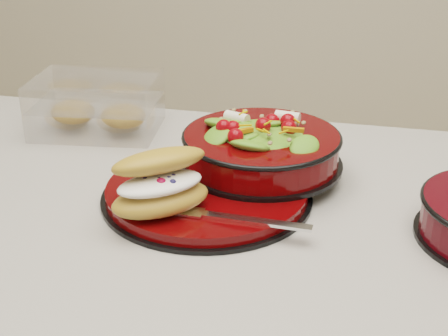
% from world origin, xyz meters
% --- Properties ---
extents(dinner_plate, '(0.30, 0.30, 0.02)m').
position_xyz_m(dinner_plate, '(-0.00, 0.03, 0.91)').
color(dinner_plate, black).
rests_on(dinner_plate, island_counter).
extents(salad_bowl, '(0.24, 0.24, 0.10)m').
position_xyz_m(salad_bowl, '(0.06, 0.11, 0.96)').
color(salad_bowl, black).
rests_on(salad_bowl, dinner_plate).
extents(croissant, '(0.14, 0.15, 0.08)m').
position_xyz_m(croissant, '(-0.04, -0.05, 0.96)').
color(croissant, '#C88B3D').
rests_on(croissant, dinner_plate).
extents(fork, '(0.18, 0.03, 0.00)m').
position_xyz_m(fork, '(0.06, -0.06, 0.92)').
color(fork, silver).
rests_on(fork, dinner_plate).
extents(pastry_box, '(0.23, 0.18, 0.09)m').
position_xyz_m(pastry_box, '(-0.25, 0.24, 0.95)').
color(pastry_box, white).
rests_on(pastry_box, island_counter).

